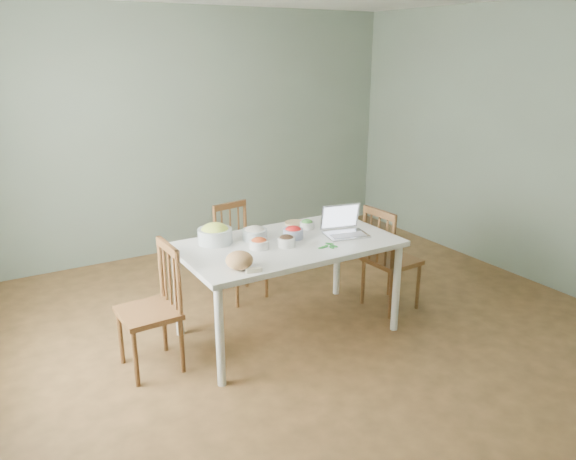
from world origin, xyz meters
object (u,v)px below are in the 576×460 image
dining_table (288,288)px  bowl_squash (215,233)px  chair_right (392,258)px  bread_boule (239,260)px  chair_far (241,252)px  laptop (347,222)px  chair_left (148,310)px

dining_table → bowl_squash: 0.74m
chair_right → bread_boule: size_ratio=4.91×
dining_table → chair_right: size_ratio=1.79×
bowl_squash → chair_far: bearing=48.5°
dining_table → laptop: laptop is taller
chair_right → laptop: (-0.56, -0.06, 0.44)m
bread_boule → bowl_squash: (0.07, 0.58, 0.02)m
chair_left → bread_boule: size_ratio=4.89×
chair_left → bowl_squash: 0.78m
dining_table → chair_right: 1.05m
chair_left → bowl_squash: (0.63, 0.22, 0.40)m
laptop → chair_far: bearing=131.1°
chair_far → laptop: laptop is taller
chair_left → laptop: 1.69m
dining_table → bread_boule: bearing=-152.0°
chair_left → bread_boule: bearing=56.2°
dining_table → chair_far: size_ratio=1.90×
chair_far → chair_left: size_ratio=0.95×
bread_boule → chair_far: bearing=63.9°
bread_boule → laptop: (1.06, 0.20, 0.05)m
chair_far → chair_right: (1.07, -0.87, 0.03)m
chair_left → bowl_squash: bowl_squash is taller
dining_table → chair_far: (-0.02, 0.82, 0.05)m
chair_left → bread_boule: 0.77m
dining_table → chair_far: chair_far is taller
dining_table → bowl_squash: size_ratio=6.30×
chair_right → laptop: size_ratio=2.82×
chair_left → bowl_squash: size_ratio=3.50×
bowl_squash → chair_right: bearing=-11.9°
chair_far → chair_left: (-1.12, -0.77, 0.03)m
chair_far → bowl_squash: bowl_squash is taller
chair_far → chair_left: chair_left is taller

